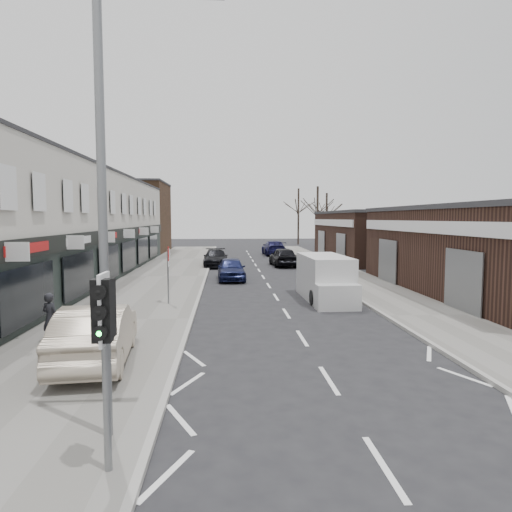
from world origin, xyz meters
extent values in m
plane|color=black|center=(0.00, 0.00, 0.00)|extent=(160.00, 160.00, 0.00)
cube|color=slate|center=(-6.75, 22.00, 0.06)|extent=(5.50, 64.00, 0.12)
cube|color=slate|center=(5.75, 22.00, 0.06)|extent=(3.50, 64.00, 0.12)
cube|color=beige|center=(-13.50, 19.50, 3.55)|extent=(8.00, 41.00, 7.10)
cube|color=#4B3220|center=(-13.50, 45.00, 4.00)|extent=(8.00, 10.00, 8.00)
cube|color=#372119|center=(12.50, 14.00, 2.25)|extent=(10.00, 18.00, 4.50)
cube|color=#372119|center=(12.50, 34.00, 2.25)|extent=(10.00, 16.00, 4.50)
cylinder|color=slate|center=(-4.40, -2.00, 1.62)|extent=(0.12, 0.12, 3.00)
cube|color=silver|center=(-4.40, -2.00, 2.67)|extent=(0.05, 0.55, 1.10)
cube|color=black|center=(-4.40, -2.12, 2.67)|extent=(0.28, 0.22, 0.95)
sphere|color=#0CE533|center=(-4.40, -2.24, 2.37)|extent=(0.18, 0.18, 0.18)
cube|color=black|center=(-4.40, -1.88, 2.67)|extent=(0.26, 0.20, 0.90)
cylinder|color=slate|center=(-4.70, -0.80, 4.12)|extent=(0.16, 0.16, 8.00)
cylinder|color=slate|center=(-5.20, 12.00, 1.37)|extent=(0.07, 0.07, 2.50)
cube|color=white|center=(-5.15, 12.00, 1.97)|extent=(0.04, 0.45, 0.25)
cube|color=silver|center=(2.36, 13.39, 1.09)|extent=(2.07, 4.81, 2.18)
cube|color=silver|center=(2.36, 10.59, 0.57)|extent=(1.94, 0.87, 1.14)
cylinder|color=black|center=(1.47, 11.72, 0.36)|extent=(0.23, 0.73, 0.73)
cylinder|color=black|center=(3.24, 11.72, 0.36)|extent=(0.23, 0.73, 0.73)
cylinder|color=black|center=(1.47, 15.06, 0.36)|extent=(0.23, 0.73, 0.73)
cylinder|color=black|center=(3.24, 15.06, 0.36)|extent=(0.23, 0.73, 0.73)
imported|color=#B1A28E|center=(-6.07, 3.47, 0.92)|extent=(2.17, 4.99, 1.60)
imported|color=black|center=(-8.05, 5.50, 0.92)|extent=(0.69, 0.59, 1.60)
imported|color=#151B44|center=(-2.20, 20.63, 0.74)|extent=(1.86, 4.37, 1.47)
imported|color=black|center=(-3.40, 29.03, 0.71)|extent=(2.12, 4.98, 1.43)
imported|color=silver|center=(3.50, 17.80, 0.64)|extent=(1.64, 3.99, 1.28)
imported|color=black|center=(2.27, 28.99, 0.80)|extent=(2.14, 4.79, 1.60)
imported|color=#13123A|center=(2.66, 40.31, 0.79)|extent=(2.37, 5.52, 1.59)
camera|label=1|loc=(-2.55, -8.95, 4.05)|focal=32.00mm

